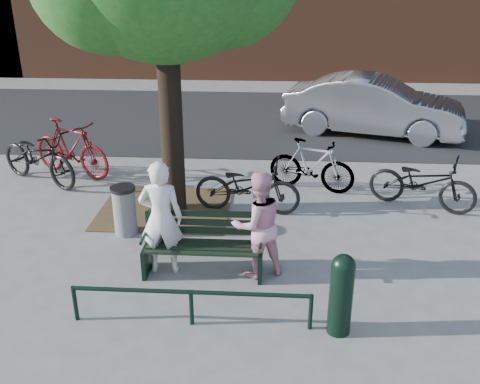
# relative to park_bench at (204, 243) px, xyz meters

# --- Properties ---
(ground) EXTENTS (90.00, 90.00, 0.00)m
(ground) POSITION_rel_park_bench_xyz_m (0.00, -0.08, -0.48)
(ground) COLOR gray
(ground) RESTS_ON ground
(dirt_pit) EXTENTS (2.40, 2.00, 0.02)m
(dirt_pit) POSITION_rel_park_bench_xyz_m (-1.00, 2.12, -0.47)
(dirt_pit) COLOR brown
(dirt_pit) RESTS_ON ground
(road) EXTENTS (40.00, 7.00, 0.01)m
(road) POSITION_rel_park_bench_xyz_m (0.00, 8.42, -0.47)
(road) COLOR black
(road) RESTS_ON ground
(park_bench) EXTENTS (1.74, 0.54, 0.97)m
(park_bench) POSITION_rel_park_bench_xyz_m (0.00, 0.00, 0.00)
(park_bench) COLOR black
(park_bench) RESTS_ON ground
(guard_railing) EXTENTS (3.06, 0.06, 0.51)m
(guard_railing) POSITION_rel_park_bench_xyz_m (0.00, -1.28, -0.08)
(guard_railing) COLOR black
(guard_railing) RESTS_ON ground
(person_left) EXTENTS (0.64, 0.43, 1.74)m
(person_left) POSITION_rel_park_bench_xyz_m (-0.60, -0.01, 0.39)
(person_left) COLOR silver
(person_left) RESTS_ON ground
(person_right) EXTENTS (0.96, 0.86, 1.61)m
(person_right) POSITION_rel_park_bench_xyz_m (0.79, -0.01, 0.33)
(person_right) COLOR pink
(person_right) RESTS_ON ground
(bollard) EXTENTS (0.29, 0.29, 1.09)m
(bollard) POSITION_rel_park_bench_xyz_m (1.85, -1.31, 0.11)
(bollard) COLOR black
(bollard) RESTS_ON ground
(litter_bin) EXTENTS (0.42, 0.42, 0.86)m
(litter_bin) POSITION_rel_park_bench_xyz_m (-1.48, 1.12, -0.04)
(litter_bin) COLOR gray
(litter_bin) RESTS_ON ground
(bicycle_a) EXTENTS (2.27, 1.73, 1.14)m
(bicycle_a) POSITION_rel_park_bench_xyz_m (-3.84, 3.27, 0.09)
(bicycle_a) COLOR black
(bicycle_a) RESTS_ON ground
(bicycle_b) EXTENTS (2.11, 1.39, 1.23)m
(bicycle_b) POSITION_rel_park_bench_xyz_m (-3.32, 3.73, 0.14)
(bicycle_b) COLOR #4E0B0F
(bicycle_b) RESTS_ON ground
(bicycle_c) EXTENTS (2.01, 0.91, 1.02)m
(bicycle_c) POSITION_rel_park_bench_xyz_m (0.54, 2.12, 0.03)
(bicycle_c) COLOR black
(bicycle_c) RESTS_ON ground
(bicycle_d) EXTENTS (1.82, 1.04, 1.05)m
(bicycle_d) POSITION_rel_park_bench_xyz_m (1.77, 3.24, 0.05)
(bicycle_d) COLOR gray
(bicycle_d) RESTS_ON ground
(bicycle_e) EXTENTS (2.06, 1.41, 1.02)m
(bicycle_e) POSITION_rel_park_bench_xyz_m (3.77, 2.51, 0.03)
(bicycle_e) COLOR black
(bicycle_e) RESTS_ON ground
(parked_car) EXTENTS (4.90, 2.86, 1.53)m
(parked_car) POSITION_rel_park_bench_xyz_m (3.63, 7.20, 0.28)
(parked_car) COLOR gray
(parked_car) RESTS_ON ground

